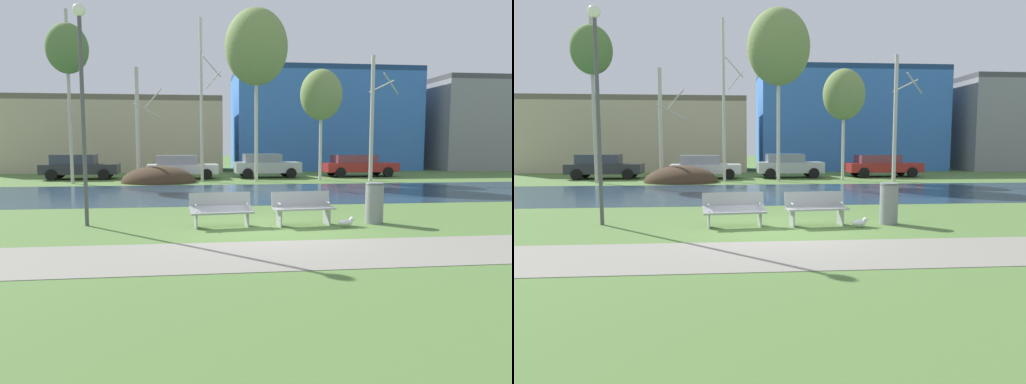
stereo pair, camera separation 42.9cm
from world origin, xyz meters
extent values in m
plane|color=#517538|center=(0.00, 10.00, 0.00)|extent=(120.00, 120.00, 0.00)
cube|color=gray|center=(0.00, -2.39, 0.01)|extent=(60.00, 2.40, 0.01)
cube|color=#2D475B|center=(0.00, 8.73, 0.00)|extent=(80.00, 8.18, 0.01)
ellipsoid|color=#423021|center=(-3.85, 14.77, 0.00)|extent=(4.04, 3.47, 1.80)
cube|color=#9EA0A3|center=(-1.07, 0.65, 0.45)|extent=(1.64, 0.65, 0.18)
cube|color=#9EA0A3|center=(-1.10, 0.93, 0.67)|extent=(1.60, 0.26, 0.40)
cube|color=#9EA0A3|center=(-1.72, 0.64, 0.23)|extent=(0.09, 0.43, 0.45)
cube|color=#9EA0A3|center=(-0.42, 0.79, 0.23)|extent=(0.09, 0.43, 0.45)
cylinder|color=#9EA0A3|center=(-1.72, 0.60, 0.59)|extent=(0.07, 0.28, 0.04)
cylinder|color=#9EA0A3|center=(-0.42, 0.75, 0.59)|extent=(0.07, 0.28, 0.04)
cube|color=#9EA0A3|center=(1.07, 0.65, 0.45)|extent=(1.64, 0.66, 0.05)
cube|color=#9EA0A3|center=(1.03, 0.93, 0.67)|extent=(1.60, 0.26, 0.40)
cube|color=#9EA0A3|center=(0.41, 0.64, 0.23)|extent=(0.09, 0.43, 0.45)
cube|color=#9EA0A3|center=(1.71, 0.79, 0.23)|extent=(0.09, 0.43, 0.45)
cylinder|color=#9EA0A3|center=(0.41, 0.60, 0.59)|extent=(0.07, 0.28, 0.04)
cylinder|color=#9EA0A3|center=(1.71, 0.75, 0.59)|extent=(0.07, 0.28, 0.04)
cylinder|color=gray|center=(3.01, 0.79, 0.55)|extent=(0.48, 0.48, 1.09)
torus|color=#494A4C|center=(3.01, 0.79, 1.06)|extent=(0.50, 0.50, 0.04)
ellipsoid|color=white|center=(2.07, 0.31, 0.12)|extent=(0.37, 0.17, 0.17)
sphere|color=white|center=(2.24, 0.31, 0.20)|extent=(0.12, 0.12, 0.12)
cone|color=gold|center=(2.30, 0.31, 0.20)|extent=(0.06, 0.04, 0.04)
cylinder|color=gold|center=(2.09, 0.28, 0.05)|extent=(0.01, 0.01, 0.10)
cylinder|color=gold|center=(2.09, 0.35, 0.05)|extent=(0.01, 0.01, 0.10)
cylinder|color=#4C4C51|center=(-4.53, 1.30, 2.64)|extent=(0.10, 0.10, 5.27)
sphere|color=white|center=(-4.53, 1.30, 5.42)|extent=(0.32, 0.32, 0.32)
cylinder|color=#BCB7A8|center=(-8.37, 14.62, 4.51)|extent=(0.17, 0.17, 9.02)
ellipsoid|color=#567A3D|center=(-8.37, 14.62, 7.04)|extent=(2.15, 2.15, 2.58)
cylinder|color=beige|center=(-4.98, 15.28, 3.13)|extent=(0.21, 0.21, 6.26)
cylinder|color=beige|center=(-4.17, 15.83, 4.64)|extent=(1.06, 1.51, 0.97)
cylinder|color=beige|center=(-4.26, 14.53, 3.80)|extent=(1.46, 1.42, 0.82)
cylinder|color=beige|center=(-1.48, 14.93, 4.45)|extent=(0.16, 0.16, 8.90)
cylinder|color=beige|center=(-0.81, 15.39, 5.64)|extent=(0.85, 1.20, 0.89)
cylinder|color=beige|center=(-0.90, 14.34, 6.21)|extent=(1.04, 1.01, 0.99)
cylinder|color=beige|center=(1.55, 14.89, 4.75)|extent=(0.19, 0.19, 9.49)
ellipsoid|color=olive|center=(1.55, 14.89, 7.40)|extent=(3.47, 3.47, 4.17)
cylinder|color=beige|center=(5.33, 15.20, 3.14)|extent=(0.17, 0.17, 6.29)
ellipsoid|color=olive|center=(5.33, 15.20, 4.90)|extent=(2.40, 2.40, 2.88)
cylinder|color=beige|center=(8.05, 14.32, 3.50)|extent=(0.21, 0.21, 7.00)
cylinder|color=beige|center=(8.75, 14.80, 5.37)|extent=(0.99, 1.39, 0.60)
cylinder|color=beige|center=(8.79, 13.55, 5.35)|extent=(1.46, 1.43, 0.99)
cube|color=#282B30|center=(-8.67, 17.65, 0.61)|extent=(4.45, 1.99, 0.58)
cube|color=#2F3648|center=(-9.02, 17.63, 1.19)|extent=(2.51, 1.70, 0.57)
cylinder|color=black|center=(-7.26, 18.61, 0.32)|extent=(0.65, 0.24, 0.64)
cylinder|color=black|center=(-7.19, 16.79, 0.32)|extent=(0.65, 0.24, 0.64)
cylinder|color=black|center=(-10.15, 18.51, 0.32)|extent=(0.65, 0.24, 0.64)
cylinder|color=black|center=(-10.08, 16.68, 0.32)|extent=(0.65, 0.24, 0.64)
cube|color=silver|center=(-2.64, 17.26, 0.60)|extent=(4.26, 2.03, 0.55)
cube|color=#949AAC|center=(-2.97, 17.25, 1.15)|extent=(2.41, 1.74, 0.55)
cylinder|color=black|center=(-1.29, 18.25, 0.32)|extent=(0.65, 0.24, 0.64)
cylinder|color=black|center=(-1.22, 16.37, 0.32)|extent=(0.65, 0.24, 0.64)
cylinder|color=black|center=(-4.05, 18.15, 0.32)|extent=(0.65, 0.24, 0.64)
cylinder|color=black|center=(-3.98, 16.27, 0.32)|extent=(0.65, 0.24, 0.64)
cube|color=#B2B5BC|center=(2.56, 17.60, 0.65)|extent=(4.12, 1.91, 0.66)
cube|color=gray|center=(2.24, 17.59, 1.23)|extent=(2.33, 1.63, 0.51)
cylinder|color=black|center=(3.87, 18.54, 0.32)|extent=(0.65, 0.24, 0.64)
cylinder|color=black|center=(3.93, 16.77, 0.32)|extent=(0.65, 0.24, 0.64)
cylinder|color=black|center=(1.20, 18.43, 0.32)|extent=(0.65, 0.24, 0.64)
cylinder|color=black|center=(1.26, 16.67, 0.32)|extent=(0.65, 0.24, 0.64)
cube|color=maroon|center=(8.64, 17.90, 0.61)|extent=(4.80, 2.01, 0.58)
cube|color=brown|center=(8.26, 17.88, 1.15)|extent=(2.71, 1.71, 0.51)
cylinder|color=black|center=(10.16, 18.87, 0.32)|extent=(0.65, 0.24, 0.64)
cylinder|color=black|center=(10.23, 17.04, 0.32)|extent=(0.65, 0.24, 0.64)
cylinder|color=black|center=(7.04, 18.76, 0.32)|extent=(0.65, 0.24, 0.64)
cylinder|color=black|center=(7.11, 16.92, 0.32)|extent=(0.65, 0.24, 0.64)
cube|color=#BCAD8E|center=(-8.56, 26.30, 2.60)|extent=(17.27, 6.41, 5.20)
cube|color=#675F4E|center=(-8.56, 26.30, 5.40)|extent=(17.27, 6.41, 0.40)
cube|color=#3870C6|center=(8.54, 27.71, 3.84)|extent=(14.47, 8.78, 7.68)
cube|color=navy|center=(8.54, 27.71, 7.88)|extent=(14.47, 8.78, 0.40)
cube|color=gray|center=(22.24, 26.59, 3.50)|extent=(10.18, 8.77, 7.00)
cube|color=#48484B|center=(22.24, 26.59, 7.20)|extent=(10.18, 8.77, 0.40)
camera|label=1|loc=(-1.60, -10.98, 2.13)|focal=32.45mm
camera|label=2|loc=(-1.18, -11.03, 2.13)|focal=32.45mm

